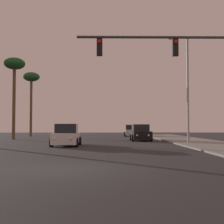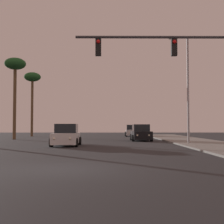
{
  "view_description": "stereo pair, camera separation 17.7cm",
  "coord_description": "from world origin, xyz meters",
  "px_view_note": "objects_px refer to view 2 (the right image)",
  "views": [
    {
      "loc": [
        1.42,
        -11.19,
        1.53
      ],
      "look_at": [
        1.76,
        14.68,
        2.68
      ],
      "focal_mm": 50.0,
      "sensor_mm": 36.0,
      "label": 1
    },
    {
      "loc": [
        1.6,
        -11.19,
        1.53
      ],
      "look_at": [
        1.76,
        14.68,
        2.68
      ],
      "focal_mm": 50.0,
      "sensor_mm": 36.0,
      "label": 2
    }
  ],
  "objects_px": {
    "street_lamp": "(186,83)",
    "palm_tree_far": "(32,81)",
    "traffic_light_mast": "(183,64)",
    "palm_tree_mid": "(15,68)",
    "car_black": "(141,133)",
    "car_silver": "(132,131)",
    "car_white": "(66,136)"
  },
  "relations": [
    {
      "from": "street_lamp",
      "to": "palm_tree_far",
      "type": "relative_size",
      "value": 0.97
    },
    {
      "from": "traffic_light_mast",
      "to": "palm_tree_mid",
      "type": "relative_size",
      "value": 0.88
    },
    {
      "from": "car_black",
      "to": "traffic_light_mast",
      "type": "bearing_deg",
      "value": 91.24
    },
    {
      "from": "street_lamp",
      "to": "car_silver",
      "type": "bearing_deg",
      "value": 99.38
    },
    {
      "from": "traffic_light_mast",
      "to": "palm_tree_far",
      "type": "distance_m",
      "value": 32.82
    },
    {
      "from": "traffic_light_mast",
      "to": "street_lamp",
      "type": "bearing_deg",
      "value": 75.07
    },
    {
      "from": "car_silver",
      "to": "palm_tree_far",
      "type": "relative_size",
      "value": 0.47
    },
    {
      "from": "car_silver",
      "to": "car_black",
      "type": "xyz_separation_m",
      "value": [
        -0.07,
        -13.43,
        0.0
      ]
    },
    {
      "from": "car_white",
      "to": "street_lamp",
      "type": "relative_size",
      "value": 0.48
    },
    {
      "from": "car_white",
      "to": "car_black",
      "type": "distance_m",
      "value": 10.29
    },
    {
      "from": "car_silver",
      "to": "palm_tree_far",
      "type": "height_order",
      "value": "palm_tree_far"
    },
    {
      "from": "palm_tree_mid",
      "to": "traffic_light_mast",
      "type": "bearing_deg",
      "value": -52.31
    },
    {
      "from": "car_white",
      "to": "palm_tree_mid",
      "type": "bearing_deg",
      "value": -57.65
    },
    {
      "from": "palm_tree_far",
      "to": "street_lamp",
      "type": "bearing_deg",
      "value": -47.17
    },
    {
      "from": "car_black",
      "to": "street_lamp",
      "type": "distance_m",
      "value": 8.04
    },
    {
      "from": "car_white",
      "to": "street_lamp",
      "type": "bearing_deg",
      "value": -169.4
    },
    {
      "from": "traffic_light_mast",
      "to": "palm_tree_far",
      "type": "height_order",
      "value": "palm_tree_far"
    },
    {
      "from": "palm_tree_far",
      "to": "car_white",
      "type": "bearing_deg",
      "value": -69.4
    },
    {
      "from": "car_silver",
      "to": "traffic_light_mast",
      "type": "height_order",
      "value": "traffic_light_mast"
    },
    {
      "from": "street_lamp",
      "to": "palm_tree_mid",
      "type": "height_order",
      "value": "palm_tree_mid"
    },
    {
      "from": "palm_tree_far",
      "to": "car_silver",
      "type": "bearing_deg",
      "value": 0.72
    },
    {
      "from": "car_black",
      "to": "street_lamp",
      "type": "height_order",
      "value": "street_lamp"
    },
    {
      "from": "car_black",
      "to": "palm_tree_far",
      "type": "distance_m",
      "value": 20.96
    },
    {
      "from": "car_silver",
      "to": "palm_tree_far",
      "type": "xyz_separation_m",
      "value": [
        -14.57,
        -0.18,
        7.34
      ]
    },
    {
      "from": "palm_tree_mid",
      "to": "car_white",
      "type": "bearing_deg",
      "value": -56.44
    },
    {
      "from": "car_white",
      "to": "palm_tree_far",
      "type": "height_order",
      "value": "palm_tree_far"
    },
    {
      "from": "palm_tree_mid",
      "to": "car_black",
      "type": "bearing_deg",
      "value": -13.09
    },
    {
      "from": "car_black",
      "to": "traffic_light_mast",
      "type": "distance_m",
      "value": 16.2
    },
    {
      "from": "car_white",
      "to": "palm_tree_mid",
      "type": "height_order",
      "value": "palm_tree_mid"
    },
    {
      "from": "car_white",
      "to": "palm_tree_far",
      "type": "relative_size",
      "value": 0.46
    },
    {
      "from": "traffic_light_mast",
      "to": "street_lamp",
      "type": "height_order",
      "value": "street_lamp"
    },
    {
      "from": "car_black",
      "to": "palm_tree_mid",
      "type": "bearing_deg",
      "value": -14.25
    }
  ]
}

